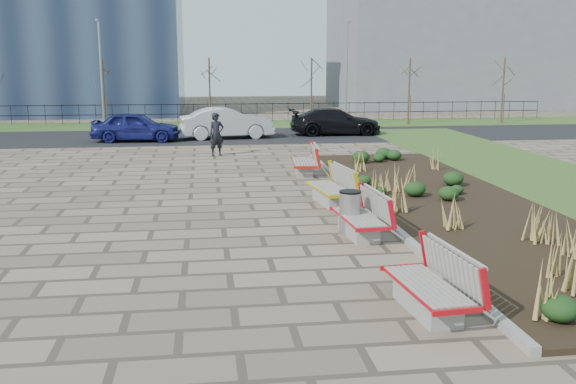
{
  "coord_description": "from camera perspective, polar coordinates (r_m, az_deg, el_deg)",
  "views": [
    {
      "loc": [
        -0.4,
        -11.44,
        3.9
      ],
      "look_at": [
        1.5,
        3.0,
        0.9
      ],
      "focal_mm": 40.0,
      "sensor_mm": 36.0,
      "label": 1
    }
  ],
  "objects": [
    {
      "name": "bench_c",
      "position": [
        17.7,
        3.72,
        0.54
      ],
      "size": [
        1.17,
        2.2,
        1.0
      ],
      "primitive_type": null,
      "rotation": [
        0.0,
        0.0,
        0.13
      ],
      "color": "gold",
      "rests_on": "ground"
    },
    {
      "name": "bench_d",
      "position": [
        22.22,
        1.39,
        2.83
      ],
      "size": [
        1.07,
        2.17,
        1.0
      ],
      "primitive_type": null,
      "rotation": [
        0.0,
        0.0,
        -0.08
      ],
      "color": "red",
      "rests_on": "ground"
    },
    {
      "name": "tree_f",
      "position": [
        42.21,
        18.56,
        8.52
      ],
      "size": [
        1.4,
        1.4,
        4.0
      ],
      "primitive_type": null,
      "color": "#4C3D2D",
      "rests_on": "grass_verge_far"
    },
    {
      "name": "tree_e",
      "position": [
        39.96,
        10.71,
        8.78
      ],
      "size": [
        1.4,
        1.4,
        4.0
      ],
      "primitive_type": null,
      "color": "#4C3D2D",
      "rests_on": "grass_verge_far"
    },
    {
      "name": "tree_c",
      "position": [
        37.99,
        -6.97,
        8.75
      ],
      "size": [
        1.4,
        1.4,
        4.0
      ],
      "primitive_type": null,
      "color": "#4C3D2D",
      "rests_on": "grass_verge_far"
    },
    {
      "name": "ground",
      "position": [
        12.1,
        -5.23,
        -7.23
      ],
      "size": [
        120.0,
        120.0,
        0.0
      ],
      "primitive_type": "plane",
      "color": "#7E6B56",
      "rests_on": "ground"
    },
    {
      "name": "tree_d",
      "position": [
        38.53,
        2.09,
        8.87
      ],
      "size": [
        1.4,
        1.4,
        4.0
      ],
      "primitive_type": null,
      "color": "#4C3D2D",
      "rests_on": "grass_verge_far"
    },
    {
      "name": "road",
      "position": [
        33.67,
        -6.8,
        4.93
      ],
      "size": [
        80.0,
        7.0,
        0.02
      ],
      "primitive_type": "cube",
      "color": "black",
      "rests_on": "ground"
    },
    {
      "name": "bench_a",
      "position": [
        10.35,
        12.27,
        -7.84
      ],
      "size": [
        1.08,
        2.17,
        1.0
      ],
      "primitive_type": null,
      "rotation": [
        0.0,
        0.0,
        0.09
      ],
      "color": "red",
      "rests_on": "ground"
    },
    {
      "name": "grass_verge_far",
      "position": [
        39.64,
        -6.93,
        5.94
      ],
      "size": [
        80.0,
        5.0,
        0.04
      ],
      "primitive_type": "cube",
      "color": "#33511E",
      "rests_on": "ground"
    },
    {
      "name": "lamp_west",
      "position": [
        37.87,
        -16.25,
        9.89
      ],
      "size": [
        0.24,
        0.6,
        6.0
      ],
      "primitive_type": null,
      "color": "gray",
      "rests_on": "grass_verge_far"
    },
    {
      "name": "car_silver",
      "position": [
        32.66,
        -5.46,
        6.12
      ],
      "size": [
        4.84,
        2.19,
        1.54
      ],
      "primitive_type": "imported",
      "rotation": [
        0.0,
        0.0,
        1.69
      ],
      "color": "#ABAEB2",
      "rests_on": "road"
    },
    {
      "name": "bench_b",
      "position": [
        14.5,
        6.29,
        -2.0
      ],
      "size": [
        1.04,
        2.16,
        1.0
      ],
      "primitive_type": null,
      "rotation": [
        0.0,
        0.0,
        0.07
      ],
      "color": "red",
      "rests_on": "ground"
    },
    {
      "name": "planting_curb",
      "position": [
        17.43,
        7.05,
        -1.13
      ],
      "size": [
        0.16,
        18.0,
        0.15
      ],
      "primitive_type": "cube",
      "color": "gray",
      "rests_on": "ground"
    },
    {
      "name": "tree_b",
      "position": [
        38.4,
        -16.06,
        8.42
      ],
      "size": [
        1.4,
        1.4,
        4.0
      ],
      "primitive_type": null,
      "color": "#4C3D2D",
      "rests_on": "grass_verge_far"
    },
    {
      "name": "railing_fence",
      "position": [
        41.08,
        -6.98,
        7.01
      ],
      "size": [
        44.0,
        0.1,
        1.2
      ],
      "primitive_type": null,
      "color": "black",
      "rests_on": "grass_verge_far"
    },
    {
      "name": "litter_bin",
      "position": [
        14.73,
        5.52,
        -1.82
      ],
      "size": [
        0.49,
        0.49,
        0.97
      ],
      "primitive_type": "cylinder",
      "color": "#B2B2B7",
      "rests_on": "ground"
    },
    {
      "name": "pedestrian",
      "position": [
        26.74,
        -6.37,
        5.11
      ],
      "size": [
        0.76,
        0.63,
        1.79
      ],
      "primitive_type": "imported",
      "rotation": [
        0.0,
        0.0,
        0.37
      ],
      "color": "black",
      "rests_on": "ground"
    },
    {
      "name": "car_blue",
      "position": [
        32.17,
        -13.38,
        5.69
      ],
      "size": [
        4.33,
        2.01,
        1.44
      ],
      "primitive_type": "imported",
      "rotation": [
        0.0,
        0.0,
        1.5
      ],
      "color": "navy",
      "rests_on": "road"
    },
    {
      "name": "car_black",
      "position": [
        34.19,
        4.23,
        6.27
      ],
      "size": [
        4.82,
        1.99,
        1.39
      ],
      "primitive_type": "imported",
      "rotation": [
        0.0,
        0.0,
        1.56
      ],
      "color": "black",
      "rests_on": "road"
    },
    {
      "name": "lamp_east",
      "position": [
        38.39,
        5.22,
        10.31
      ],
      "size": [
        0.24,
        0.6,
        6.0
      ],
      "primitive_type": null,
      "color": "gray",
      "rests_on": "grass_verge_far"
    },
    {
      "name": "building_grey",
      "position": [
        57.22,
        13.71,
        12.42
      ],
      "size": [
        18.0,
        12.0,
        10.0
      ],
      "primitive_type": "cube",
      "color": "slate",
      "rests_on": "ground"
    },
    {
      "name": "planting_bed",
      "position": [
        18.15,
        14.18,
        -0.97
      ],
      "size": [
        4.5,
        18.0,
        0.1
      ],
      "primitive_type": "cube",
      "color": "black",
      "rests_on": "ground"
    }
  ]
}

